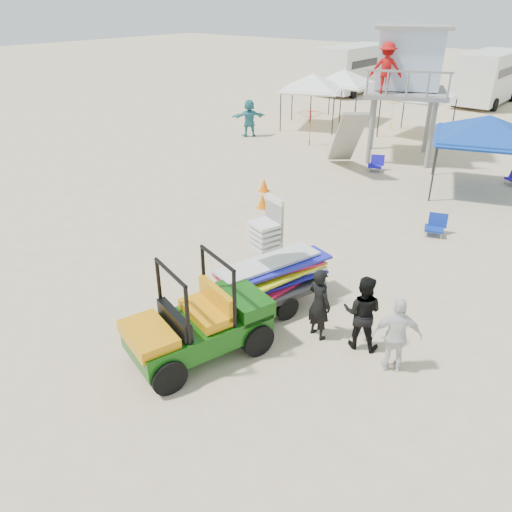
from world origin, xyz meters
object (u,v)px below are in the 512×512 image
Objects in this scene: utility_cart at (195,315)px; surf_trailer at (269,269)px; man_left at (319,304)px; canopy_blue at (489,119)px; lifeguard_tower at (408,64)px.

utility_cart is 1.04× the size of surf_trailer.
canopy_blue is (-0.25, 11.05, 1.83)m from man_left.
man_left is at bearing -71.69° from lifeguard_tower.
lifeguard_tower is (-2.93, 15.49, 2.96)m from utility_cart.
utility_cart is 2.55m from man_left.
surf_trailer is 0.69× the size of canopy_blue.
surf_trailer is 10.95m from canopy_blue.
man_left is 0.30× the size of lifeguard_tower.
utility_cart is at bearing -90.09° from surf_trailer.
canopy_blue is at bearing 83.26° from surf_trailer.
canopy_blue is at bearing -29.78° from lifeguard_tower.
lifeguard_tower reaches higher than canopy_blue.
man_left is 0.39× the size of canopy_blue.
lifeguard_tower is 1.27× the size of canopy_blue.
lifeguard_tower is at bearing 102.57° from surf_trailer.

